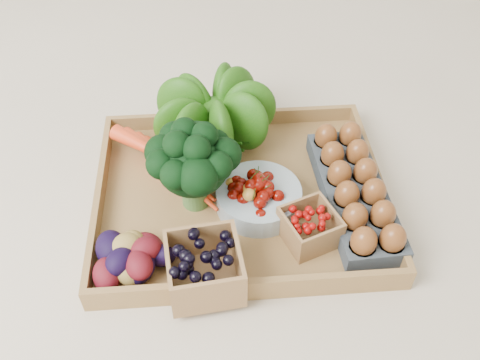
{
  "coord_description": "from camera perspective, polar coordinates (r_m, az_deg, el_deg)",
  "views": [
    {
      "loc": [
        -0.05,
        -0.7,
        0.78
      ],
      "look_at": [
        0.0,
        0.0,
        0.06
      ],
      "focal_mm": 40.0,
      "sensor_mm": 36.0,
      "label": 1
    }
  ],
  "objects": [
    {
      "name": "egg_carton",
      "position": [
        1.04,
        12.03,
        -1.54
      ],
      "size": [
        0.13,
        0.33,
        0.04
      ],
      "primitive_type": "cube",
      "rotation": [
        0.0,
        0.0,
        0.05
      ],
      "color": "#384048",
      "rests_on": "tray"
    },
    {
      "name": "punnet_raspberry",
      "position": [
        0.96,
        7.44,
        -4.98
      ],
      "size": [
        0.12,
        0.12,
        0.06
      ],
      "primitive_type": "cube",
      "rotation": [
        0.0,
        0.0,
        0.37
      ],
      "color": "#7B0705",
      "rests_on": "tray"
    },
    {
      "name": "potatoes",
      "position": [
        0.92,
        -11.4,
        -7.82
      ],
      "size": [
        0.15,
        0.15,
        0.08
      ],
      "primitive_type": null,
      "color": "#460B12",
      "rests_on": "tray"
    },
    {
      "name": "lettuce",
      "position": [
        1.11,
        -2.67,
        7.62
      ],
      "size": [
        0.17,
        0.17,
        0.17
      ],
      "primitive_type": "sphere",
      "color": "#0E460B",
      "rests_on": "tray"
    },
    {
      "name": "cherry_bowl",
      "position": [
        1.01,
        2.0,
        -1.92
      ],
      "size": [
        0.16,
        0.16,
        0.04
      ],
      "primitive_type": "cylinder",
      "color": "#8C9EA5",
      "rests_on": "tray"
    },
    {
      "name": "broccoli",
      "position": [
        0.99,
        -4.94,
        0.25
      ],
      "size": [
        0.17,
        0.17,
        0.13
      ],
      "primitive_type": null,
      "color": "black",
      "rests_on": "tray"
    },
    {
      "name": "carrots",
      "position": [
        1.08,
        -7.44,
        1.7
      ],
      "size": [
        0.23,
        0.16,
        0.05
      ],
      "primitive_type": null,
      "color": "#EB411A",
      "rests_on": "tray"
    },
    {
      "name": "tray",
      "position": [
        1.05,
        0.0,
        -2.0
      ],
      "size": [
        0.55,
        0.45,
        0.01
      ],
      "primitive_type": "cube",
      "color": "olive",
      "rests_on": "ground"
    },
    {
      "name": "punnet_blackberry",
      "position": [
        0.89,
        -3.82,
        -9.31
      ],
      "size": [
        0.13,
        0.13,
        0.08
      ],
      "primitive_type": "cube",
      "rotation": [
        0.0,
        0.0,
        0.11
      ],
      "color": "black",
      "rests_on": "tray"
    },
    {
      "name": "ground",
      "position": [
        1.05,
        0.0,
        -2.27
      ],
      "size": [
        4.0,
        4.0,
        0.0
      ],
      "primitive_type": "plane",
      "color": "beige",
      "rests_on": "ground"
    }
  ]
}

